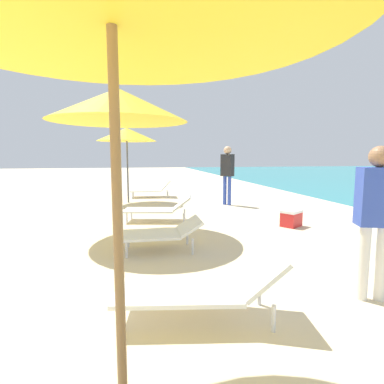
% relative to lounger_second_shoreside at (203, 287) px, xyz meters
% --- Properties ---
extents(lounger_second_shoreside, '(1.59, 0.81, 0.62)m').
position_rel_lounger_second_shoreside_xyz_m(lounger_second_shoreside, '(0.00, 0.00, 0.00)').
color(lounger_second_shoreside, white).
rests_on(lounger_second_shoreside, ground).
extents(umbrella_third, '(2.53, 2.53, 2.77)m').
position_rel_lounger_second_shoreside_xyz_m(umbrella_third, '(-0.85, 3.23, 2.11)').
color(umbrella_third, silver).
rests_on(umbrella_third, ground).
extents(lounger_third_shoreside, '(1.61, 0.89, 0.58)m').
position_rel_lounger_second_shoreside_xyz_m(lounger_third_shoreside, '(-0.05, 4.25, -0.01)').
color(lounger_third_shoreside, white).
rests_on(lounger_third_shoreside, ground).
extents(lounger_third_inland, '(1.27, 0.67, 0.50)m').
position_rel_lounger_second_shoreside_xyz_m(lounger_third_inland, '(-0.18, 2.07, -0.01)').
color(lounger_third_inland, white).
rests_on(lounger_third_inland, ground).
extents(umbrella_farthest, '(1.85, 1.85, 2.42)m').
position_rel_lounger_second_shoreside_xyz_m(umbrella_farthest, '(-0.79, 7.18, 1.84)').
color(umbrella_farthest, '#4C4C51').
rests_on(umbrella_farthest, ground).
extents(lounger_farthest_shoreside, '(1.48, 0.77, 0.62)m').
position_rel_lounger_second_shoreside_xyz_m(lounger_farthest_shoreside, '(0.02, 8.33, -0.01)').
color(lounger_farthest_shoreside, white).
rests_on(lounger_farthest_shoreside, ground).
extents(person_walking_near, '(0.40, 0.42, 1.77)m').
position_rel_lounger_second_shoreside_xyz_m(person_walking_near, '(2.17, 6.15, 0.78)').
color(person_walking_near, '#334CB2').
rests_on(person_walking_near, ground).
extents(person_walking_mid, '(0.41, 0.32, 1.60)m').
position_rel_lounger_second_shoreside_xyz_m(person_walking_mid, '(1.81, 0.03, 0.66)').
color(person_walking_mid, silver).
rests_on(person_walking_mid, ground).
extents(cooler_box, '(0.52, 0.50, 0.35)m').
position_rel_lounger_second_shoreside_xyz_m(cooler_box, '(2.67, 3.20, -0.13)').
color(cooler_box, red).
rests_on(cooler_box, ground).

